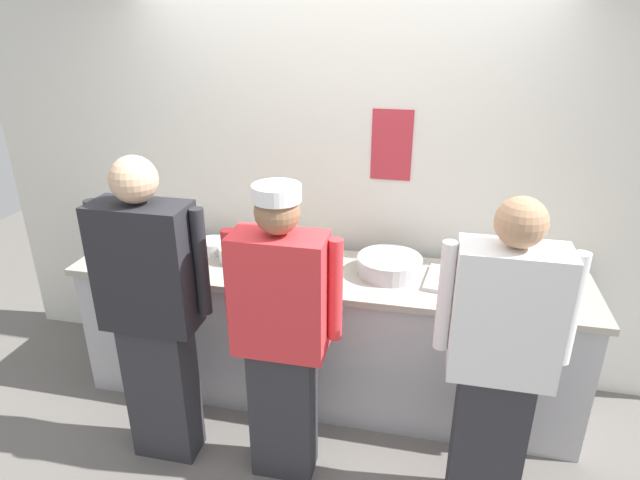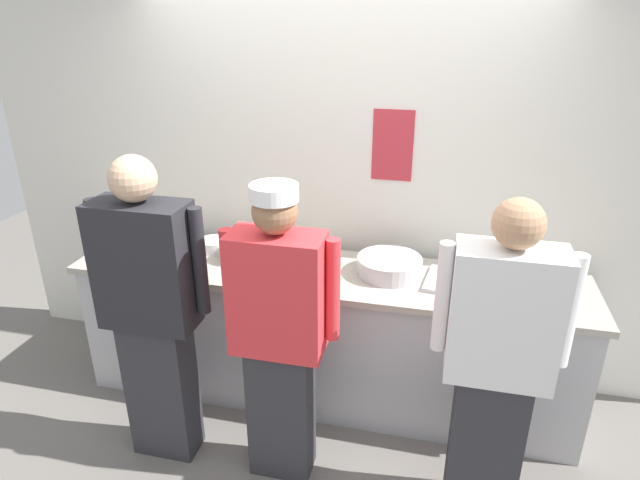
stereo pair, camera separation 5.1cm
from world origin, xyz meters
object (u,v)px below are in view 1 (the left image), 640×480
squeeze_bottle_primary (267,240)px  squeeze_bottle_secondary (299,266)px  chef_far_right (500,359)px  ramekin_green_sauce (149,244)px  plate_stack_rear (214,245)px  deli_cup (539,278)px  chef_near_left (152,310)px  chef_center (281,332)px  sheet_tray (469,283)px  plate_stack_front (236,253)px  mixing_bowl_steel (389,265)px  ramekin_yellow_sauce (169,249)px  ramekin_red_sauce (303,264)px

squeeze_bottle_primary → squeeze_bottle_secondary: squeeze_bottle_primary is taller
chef_far_right → ramekin_green_sauce: bearing=160.7°
plate_stack_rear → deli_cup: bearing=-1.3°
chef_near_left → chef_center: chef_near_left is taller
chef_center → sheet_tray: size_ratio=3.38×
plate_stack_front → plate_stack_rear: 0.23m
sheet_tray → squeeze_bottle_primary: bearing=173.1°
chef_near_left → plate_stack_rear: size_ratio=8.94×
chef_near_left → plate_stack_front: chef_near_left is taller
mixing_bowl_steel → sheet_tray: bearing=-6.3°
chef_near_left → ramekin_yellow_sauce: (-0.27, 0.72, 0.00)m
sheet_tray → deli_cup: 0.39m
squeeze_bottle_primary → plate_stack_front: bearing=-141.3°
plate_stack_rear → sheet_tray: size_ratio=0.40×
ramekin_green_sauce → plate_stack_rear: bearing=6.8°
chef_center → ramekin_red_sauce: bearing=95.1°
chef_far_right → deli_cup: bearing=70.7°
squeeze_bottle_primary → deli_cup: 1.64m
sheet_tray → ramekin_red_sauce: bearing=178.5°
chef_far_right → squeeze_bottle_secondary: (-1.08, 0.53, 0.11)m
squeeze_bottle_secondary → chef_far_right: bearing=-26.0°
mixing_bowl_steel → squeeze_bottle_primary: size_ratio=1.86×
chef_near_left → plate_stack_rear: bearing=90.1°
ramekin_green_sauce → ramekin_yellow_sauce: bearing=-14.7°
sheet_tray → squeeze_bottle_primary: squeeze_bottle_primary is taller
chef_center → sheet_tray: bearing=35.9°
sheet_tray → ramekin_yellow_sauce: (-1.88, 0.04, 0.01)m
chef_center → squeeze_bottle_primary: bearing=112.0°
chef_near_left → chef_center: bearing=0.8°
sheet_tray → ramekin_red_sauce: (-0.99, 0.03, 0.01)m
mixing_bowl_steel → deli_cup: size_ratio=4.26×
chef_far_right → ramekin_yellow_sauce: size_ratio=18.16×
ramekin_yellow_sauce → sheet_tray: bearing=-1.3°
ramekin_green_sauce → chef_center: bearing=-33.9°
deli_cup → plate_stack_rear: bearing=178.7°
squeeze_bottle_primary → deli_cup: size_ratio=2.29×
plate_stack_front → chef_far_right: bearing=-24.4°
plate_stack_front → squeeze_bottle_secondary: 0.48m
squeeze_bottle_primary → deli_cup: (1.64, -0.06, -0.06)m
mixing_bowl_steel → sheet_tray: size_ratio=0.79×
plate_stack_front → sheet_tray: bearing=-1.0°
plate_stack_front → sheet_tray: 1.42m
sheet_tray → chef_near_left: bearing=-157.2°
mixing_bowl_steel → ramekin_green_sauce: 1.59m
chef_center → squeeze_bottle_secondary: (-0.04, 0.53, 0.11)m
plate_stack_rear → squeeze_bottle_secondary: bearing=-23.5°
ramekin_red_sauce → plate_stack_front: bearing=-179.8°
ramekin_red_sauce → ramekin_green_sauce: bearing=176.8°
ramekin_green_sauce → deli_cup: 2.43m
chef_far_right → plate_stack_front: 1.68m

